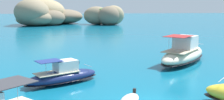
% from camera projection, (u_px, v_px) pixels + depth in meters
% --- Properties ---
extents(islet_large, '(26.32, 24.96, 8.61)m').
position_uv_depth(islet_large, '(43.00, 14.00, 90.19)').
color(islet_large, '#9E8966').
rests_on(islet_large, ground).
extents(islet_small, '(14.68, 12.47, 6.30)m').
position_uv_depth(islet_small, '(104.00, 15.00, 90.58)').
color(islet_small, '#9E8966').
rests_on(islet_small, ground).
extents(motorboat_cream, '(9.02, 9.52, 3.16)m').
position_uv_depth(motorboat_cream, '(184.00, 54.00, 30.61)').
color(motorboat_cream, beige).
rests_on(motorboat_cream, ground).
extents(motorboat_navy, '(6.57, 4.75, 2.02)m').
position_uv_depth(motorboat_navy, '(63.00, 76.00, 22.54)').
color(motorboat_navy, navy).
rests_on(motorboat_navy, ground).
extents(dinghy_tender, '(2.11, 2.82, 0.58)m').
position_uv_depth(dinghy_tender, '(130.00, 100.00, 18.02)').
color(dinghy_tender, '#B2B2B2').
rests_on(dinghy_tender, ground).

